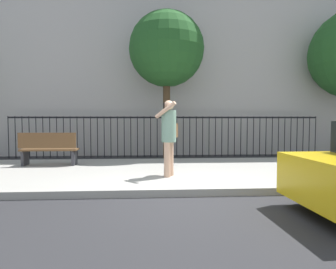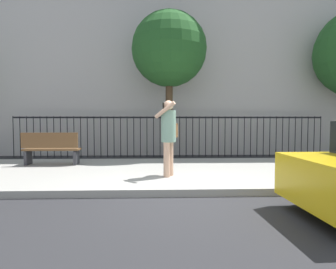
{
  "view_description": "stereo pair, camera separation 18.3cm",
  "coord_description": "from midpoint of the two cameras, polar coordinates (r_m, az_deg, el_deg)",
  "views": [
    {
      "loc": [
        -0.68,
        -5.42,
        1.48
      ],
      "look_at": [
        -0.23,
        1.6,
        1.11
      ],
      "focal_mm": 31.15,
      "sensor_mm": 36.0,
      "label": 1
    },
    {
      "loc": [
        -0.5,
        -5.43,
        1.48
      ],
      "look_at": [
        -0.23,
        1.6,
        1.11
      ],
      "focal_mm": 31.15,
      "sensor_mm": 36.0,
      "label": 2
    }
  ],
  "objects": [
    {
      "name": "ground_plane",
      "position": [
        5.66,
        4.0,
        -12.18
      ],
      "size": [
        60.0,
        60.0,
        0.0
      ],
      "primitive_type": "plane",
      "color": "#28282B"
    },
    {
      "name": "sidewalk",
      "position": [
        7.78,
        2.26,
        -7.41
      ],
      "size": [
        28.0,
        4.4,
        0.15
      ],
      "primitive_type": "cube",
      "color": "#9E9B93",
      "rests_on": "ground"
    },
    {
      "name": "building_facade",
      "position": [
        14.85,
        0.29,
        23.19
      ],
      "size": [
        28.0,
        4.0,
        13.21
      ],
      "primitive_type": "cube",
      "color": "#BCB7B2",
      "rests_on": "ground"
    },
    {
      "name": "iron_fence",
      "position": [
        11.35,
        0.83,
        0.68
      ],
      "size": [
        12.03,
        0.04,
        1.6
      ],
      "color": "black",
      "rests_on": "ground"
    },
    {
      "name": "pedestrian_on_phone",
      "position": [
        6.77,
        0.96,
        0.45
      ],
      "size": [
        0.58,
        0.73,
        1.77
      ],
      "color": "tan",
      "rests_on": "sidewalk"
    },
    {
      "name": "street_bench",
      "position": [
        9.08,
        -21.35,
        -2.45
      ],
      "size": [
        1.6,
        0.45,
        0.95
      ],
      "color": "brown",
      "rests_on": "sidewalk"
    },
    {
      "name": "street_tree_near",
      "position": [
        10.94,
        0.73,
        16.25
      ],
      "size": [
        2.71,
        2.71,
        5.37
      ],
      "color": "#4C3823",
      "rests_on": "ground"
    }
  ]
}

